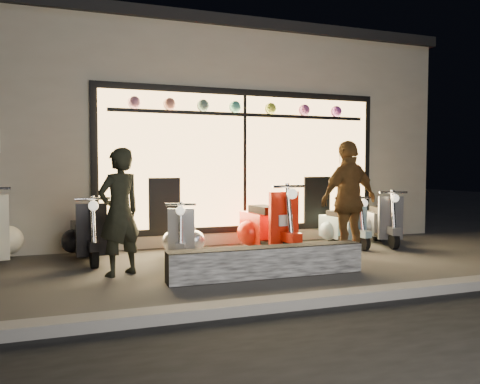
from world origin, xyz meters
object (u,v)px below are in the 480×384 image
at_px(scooter_red, 266,226).
at_px(man, 120,212).
at_px(scooter_silver, 183,236).
at_px(woman, 349,200).
at_px(graffiti_barrier, 267,262).

distance_m(scooter_red, man, 2.64).
height_order(scooter_silver, man, man).
bearing_deg(scooter_red, man, -166.40).
relative_size(man, woman, 0.92).
xyz_separation_m(scooter_silver, man, (-1.04, -0.88, 0.49)).
xyz_separation_m(graffiti_barrier, woman, (1.63, 0.66, 0.72)).
bearing_deg(woman, scooter_red, -57.13).
height_order(graffiti_barrier, scooter_red, scooter_red).
bearing_deg(graffiti_barrier, scooter_red, 68.47).
bearing_deg(scooter_red, woman, -50.75).
relative_size(graffiti_barrier, man, 1.56).
xyz_separation_m(graffiti_barrier, scooter_red, (0.64, 1.63, 0.25)).
distance_m(graffiti_barrier, scooter_red, 1.77).
height_order(scooter_red, woman, woman).
height_order(graffiti_barrier, scooter_silver, scooter_silver).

